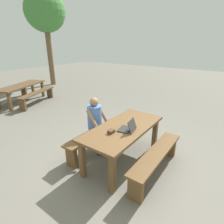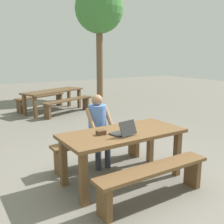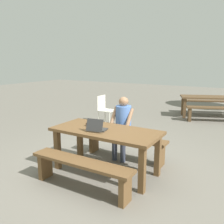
{
  "view_description": "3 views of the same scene",
  "coord_description": "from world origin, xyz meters",
  "px_view_note": "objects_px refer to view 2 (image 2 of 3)",
  "views": [
    {
      "loc": [
        -2.63,
        -1.63,
        2.24
      ],
      "look_at": [
        -0.03,
        0.25,
        1.01
      ],
      "focal_mm": 28.91,
      "sensor_mm": 36.0,
      "label": 1
    },
    {
      "loc": [
        -2.14,
        -3.05,
        1.85
      ],
      "look_at": [
        -0.03,
        0.25,
        1.01
      ],
      "focal_mm": 42.69,
      "sensor_mm": 36.0,
      "label": 2
    },
    {
      "loc": [
        2.08,
        -3.3,
        1.89
      ],
      "look_at": [
        -0.03,
        0.25,
        1.01
      ],
      "focal_mm": 39.0,
      "sensor_mm": 36.0,
      "label": 3
    }
  ],
  "objects_px": {
    "person_seated": "(99,125)",
    "tree_left": "(99,10)",
    "laptop": "(124,131)",
    "small_pouch": "(101,133)",
    "picnic_table_front": "(123,139)",
    "picnic_table_mid": "(53,93)"
  },
  "relations": [
    {
      "from": "picnic_table_mid",
      "to": "picnic_table_front",
      "type": "bearing_deg",
      "value": -121.47
    },
    {
      "from": "picnic_table_mid",
      "to": "small_pouch",
      "type": "bearing_deg",
      "value": -125.16
    },
    {
      "from": "laptop",
      "to": "person_seated",
      "type": "height_order",
      "value": "person_seated"
    },
    {
      "from": "laptop",
      "to": "small_pouch",
      "type": "relative_size",
      "value": 2.66
    },
    {
      "from": "picnic_table_mid",
      "to": "tree_left",
      "type": "height_order",
      "value": "tree_left"
    },
    {
      "from": "laptop",
      "to": "tree_left",
      "type": "bearing_deg",
      "value": -127.35
    },
    {
      "from": "person_seated",
      "to": "tree_left",
      "type": "bearing_deg",
      "value": 59.8
    },
    {
      "from": "tree_left",
      "to": "laptop",
      "type": "bearing_deg",
      "value": -117.74
    },
    {
      "from": "small_pouch",
      "to": "tree_left",
      "type": "xyz_separation_m",
      "value": [
        4.11,
        7.14,
        2.9
      ]
    },
    {
      "from": "small_pouch",
      "to": "person_seated",
      "type": "xyz_separation_m",
      "value": [
        0.31,
        0.61,
        -0.07
      ]
    },
    {
      "from": "laptop",
      "to": "picnic_table_mid",
      "type": "xyz_separation_m",
      "value": [
        1.0,
        5.46,
        -0.21
      ]
    },
    {
      "from": "laptop",
      "to": "picnic_table_mid",
      "type": "bearing_deg",
      "value": -110.01
    },
    {
      "from": "person_seated",
      "to": "tree_left",
      "type": "height_order",
      "value": "tree_left"
    },
    {
      "from": "laptop",
      "to": "picnic_table_mid",
      "type": "distance_m",
      "value": 5.55
    },
    {
      "from": "small_pouch",
      "to": "person_seated",
      "type": "bearing_deg",
      "value": 63.14
    },
    {
      "from": "picnic_table_front",
      "to": "person_seated",
      "type": "bearing_deg",
      "value": 93.2
    },
    {
      "from": "picnic_table_front",
      "to": "small_pouch",
      "type": "distance_m",
      "value": 0.38
    },
    {
      "from": "picnic_table_front",
      "to": "picnic_table_mid",
      "type": "relative_size",
      "value": 0.81
    },
    {
      "from": "picnic_table_front",
      "to": "tree_left",
      "type": "height_order",
      "value": "tree_left"
    },
    {
      "from": "person_seated",
      "to": "laptop",
      "type": "bearing_deg",
      "value": -93.55
    },
    {
      "from": "picnic_table_front",
      "to": "small_pouch",
      "type": "relative_size",
      "value": 14.79
    },
    {
      "from": "small_pouch",
      "to": "tree_left",
      "type": "relative_size",
      "value": 0.03
    }
  ]
}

